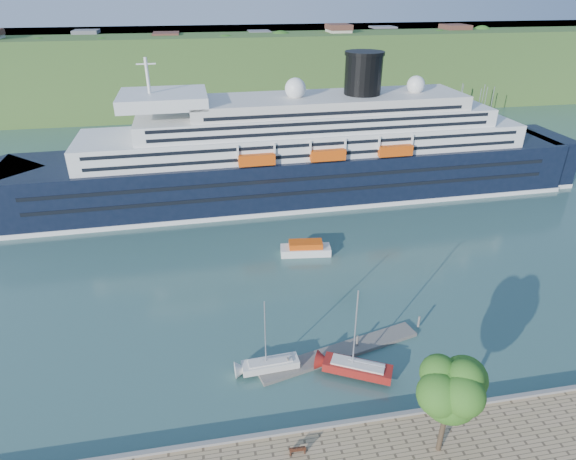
# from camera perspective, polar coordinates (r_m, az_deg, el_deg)

# --- Properties ---
(ground) EXTENTS (400.00, 400.00, 0.00)m
(ground) POSITION_cam_1_polar(r_m,az_deg,el_deg) (50.62, 7.08, -22.34)
(ground) COLOR #315750
(ground) RESTS_ON ground
(far_hillside) EXTENTS (400.00, 50.00, 24.00)m
(far_hillside) POSITION_cam_1_polar(r_m,az_deg,el_deg) (178.25, -6.91, 18.58)
(far_hillside) COLOR #2C4F1F
(far_hillside) RESTS_ON ground
(quay_coping) EXTENTS (220.00, 0.50, 0.30)m
(quay_coping) POSITION_cam_1_polar(r_m,az_deg,el_deg) (49.63, 7.23, -21.65)
(quay_coping) COLOR slate
(quay_coping) RESTS_ON promenade
(cruise_ship) EXTENTS (122.51, 20.32, 27.43)m
(cruise_ship) POSITION_cam_1_polar(r_m,az_deg,el_deg) (92.91, 0.84, 11.87)
(cruise_ship) COLOR black
(cruise_ship) RESTS_ON ground
(park_bench) EXTENTS (1.55, 0.68, 0.98)m
(park_bench) POSITION_cam_1_polar(r_m,az_deg,el_deg) (46.97, 1.13, -24.53)
(park_bench) COLOR #4C2515
(park_bench) RESTS_ON promenade
(promenade_tree) EXTENTS (6.65, 6.65, 11.01)m
(promenade_tree) POSITION_cam_1_polar(r_m,az_deg,el_deg) (45.48, 18.38, -19.06)
(promenade_tree) COLOR #255917
(promenade_tree) RESTS_ON promenade
(floating_pontoon) EXTENTS (20.07, 7.23, 0.45)m
(floating_pontoon) POSITION_cam_1_polar(r_m,az_deg,el_deg) (57.92, 6.21, -14.15)
(floating_pontoon) COLOR slate
(floating_pontoon) RESTS_ON ground
(sailboat_white_near) EXTENTS (7.06, 2.34, 8.99)m
(sailboat_white_near) POSITION_cam_1_polar(r_m,az_deg,el_deg) (52.72, -2.17, -12.77)
(sailboat_white_near) COLOR silver
(sailboat_white_near) RESTS_ON ground
(sailboat_red) EXTENTS (8.34, 5.82, 10.61)m
(sailboat_red) POSITION_cam_1_polar(r_m,az_deg,el_deg) (52.11, 8.54, -12.52)
(sailboat_red) COLOR maroon
(sailboat_red) RESTS_ON ground
(tender_launch) EXTENTS (8.21, 3.64, 2.20)m
(tender_launch) POSITION_cam_1_polar(r_m,az_deg,el_deg) (76.04, 2.10, -2.12)
(tender_launch) COLOR #D64A0C
(tender_launch) RESTS_ON ground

